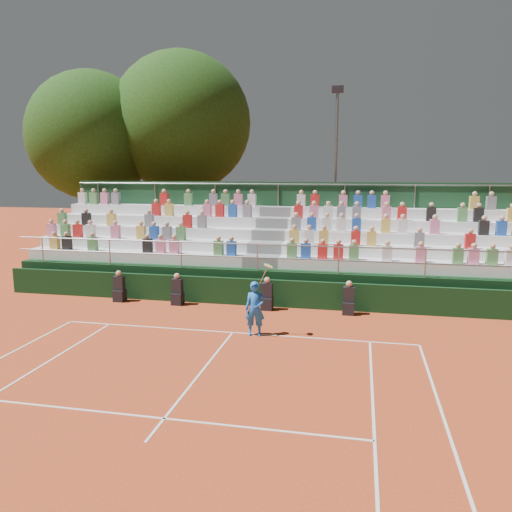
% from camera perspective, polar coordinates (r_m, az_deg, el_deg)
% --- Properties ---
extents(ground, '(90.00, 90.00, 0.00)m').
position_cam_1_polar(ground, '(15.48, -2.69, -8.75)').
color(ground, '#B8431E').
rests_on(ground, ground).
extents(courtside_wall, '(20.00, 0.15, 1.00)m').
position_cam_1_polar(courtside_wall, '(18.33, -0.19, -4.16)').
color(courtside_wall, black).
rests_on(courtside_wall, ground).
extents(line_officials, '(8.96, 0.40, 1.19)m').
position_cam_1_polar(line_officials, '(18.14, -3.57, -4.41)').
color(line_officials, black).
rests_on(line_officials, ground).
extents(grandstand, '(20.00, 5.20, 4.40)m').
position_cam_1_polar(grandstand, '(21.31, 1.65, -0.58)').
color(grandstand, black).
rests_on(grandstand, ground).
extents(tennis_player, '(0.86, 0.48, 2.22)m').
position_cam_1_polar(tennis_player, '(14.99, -0.10, -6.03)').
color(tennis_player, blue).
rests_on(tennis_player, ground).
extents(tree_west, '(7.22, 7.22, 10.45)m').
position_cam_1_polar(tree_west, '(30.54, -18.23, 12.87)').
color(tree_west, '#3C2916').
rests_on(tree_west, ground).
extents(tree_east, '(7.97, 7.97, 11.61)m').
position_cam_1_polar(tree_east, '(29.98, -8.54, 14.82)').
color(tree_east, '#3C2916').
rests_on(tree_east, ground).
extents(floodlight_mast, '(0.60, 0.25, 9.21)m').
position_cam_1_polar(floodlight_mast, '(27.10, 9.10, 10.46)').
color(floodlight_mast, gray).
rests_on(floodlight_mast, ground).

